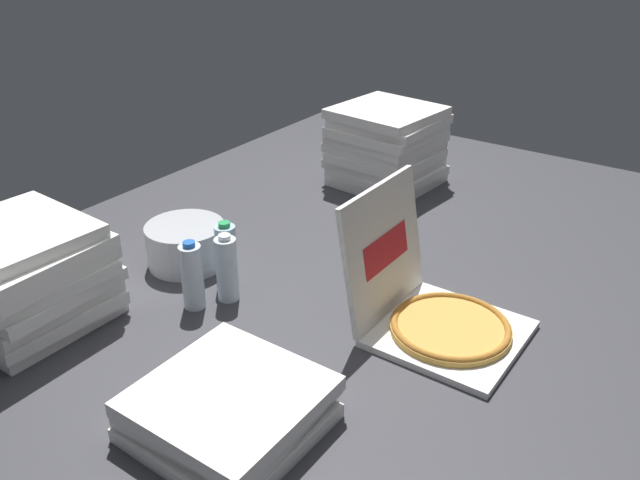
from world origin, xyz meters
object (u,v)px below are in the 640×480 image
at_px(open_pizza_box, 433,309).
at_px(ice_bucket, 186,244).
at_px(water_bottle_0, 226,255).
at_px(water_bottle_1, 227,269).
at_px(pizza_stack_right_mid, 230,407).
at_px(water_bottle_2, 192,276).
at_px(pizza_stack_left_far, 387,146).
at_px(pizza_stack_center_near, 25,277).

bearing_deg(open_pizza_box, ice_bucket, 98.12).
relative_size(water_bottle_0, water_bottle_1, 1.00).
bearing_deg(water_bottle_1, open_pizza_box, -70.53).
relative_size(pizza_stack_right_mid, water_bottle_2, 1.90).
distance_m(pizza_stack_left_far, ice_bucket, 1.05).
relative_size(open_pizza_box, water_bottle_2, 2.09).
xyz_separation_m(ice_bucket, water_bottle_0, (-0.02, -0.21, 0.03)).
bearing_deg(water_bottle_0, ice_bucket, 83.48).
distance_m(ice_bucket, water_bottle_0, 0.22).
height_order(pizza_stack_center_near, water_bottle_2, pizza_stack_center_near).
distance_m(open_pizza_box, pizza_stack_center_near, 1.19).
bearing_deg(water_bottle_0, pizza_stack_center_near, 146.05).
distance_m(pizza_stack_right_mid, pizza_stack_center_near, 0.79).
bearing_deg(water_bottle_0, pizza_stack_right_mid, -137.28).
height_order(pizza_stack_left_far, ice_bucket, pizza_stack_left_far).
bearing_deg(pizza_stack_left_far, water_bottle_2, -179.07).
height_order(pizza_stack_right_mid, water_bottle_2, water_bottle_2).
bearing_deg(pizza_stack_right_mid, pizza_stack_left_far, 16.86).
bearing_deg(pizza_stack_right_mid, water_bottle_1, 42.67).
distance_m(pizza_stack_right_mid, water_bottle_0, 0.67).
distance_m(pizza_stack_left_far, pizza_stack_center_near, 1.57).
xyz_separation_m(water_bottle_0, water_bottle_1, (-0.06, -0.06, 0.00)).
distance_m(pizza_stack_center_near, water_bottle_2, 0.48).
distance_m(pizza_stack_center_near, ice_bucket, 0.54).
distance_m(pizza_stack_center_near, water_bottle_0, 0.60).
height_order(open_pizza_box, pizza_stack_center_near, open_pizza_box).
relative_size(pizza_stack_left_far, pizza_stack_right_mid, 1.06).
xyz_separation_m(open_pizza_box, water_bottle_1, (-0.21, 0.60, 0.03)).
xyz_separation_m(pizza_stack_left_far, water_bottle_0, (-1.05, -0.01, -0.06)).
bearing_deg(open_pizza_box, pizza_stack_right_mid, 161.56).
relative_size(ice_bucket, water_bottle_2, 1.20).
distance_m(pizza_stack_right_mid, water_bottle_1, 0.58).
height_order(open_pizza_box, water_bottle_0, open_pizza_box).
relative_size(pizza_stack_left_far, water_bottle_1, 2.02).
height_order(pizza_stack_left_far, water_bottle_0, pizza_stack_left_far).
bearing_deg(open_pizza_box, water_bottle_0, 102.66).
bearing_deg(water_bottle_0, water_bottle_1, -136.95).
xyz_separation_m(open_pizza_box, water_bottle_2, (-0.31, 0.66, 0.03)).
height_order(pizza_stack_left_far, water_bottle_1, pizza_stack_left_far).
xyz_separation_m(pizza_stack_center_near, water_bottle_2, (0.33, -0.34, -0.05)).
height_order(pizza_stack_right_mid, pizza_stack_center_near, pizza_stack_center_near).
height_order(pizza_stack_center_near, ice_bucket, pizza_stack_center_near).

